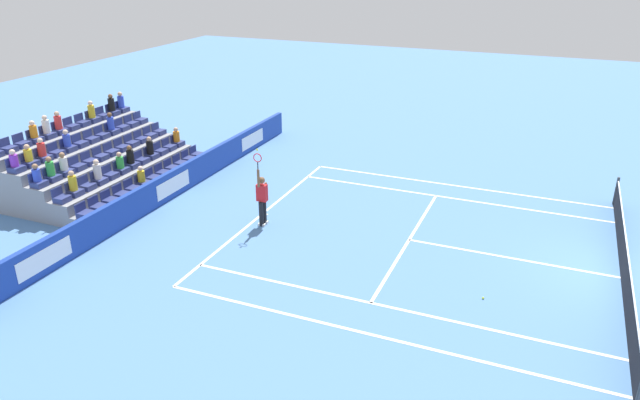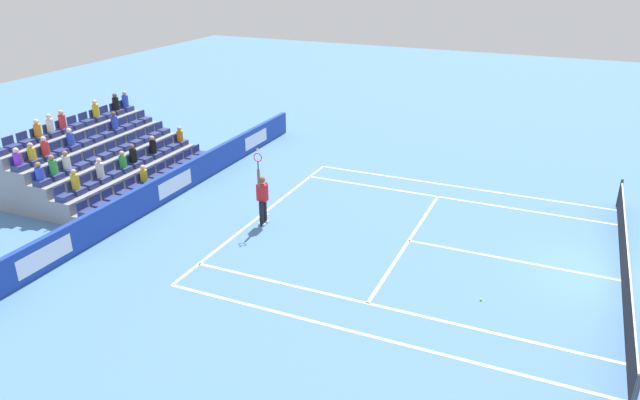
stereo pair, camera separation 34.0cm
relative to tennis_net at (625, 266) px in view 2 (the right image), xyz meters
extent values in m
plane|color=#4C7AB2|center=(0.00, 0.00, -0.49)|extent=(80.00, 80.00, 0.00)
cube|color=white|center=(0.00, -11.89, -0.49)|extent=(10.97, 0.10, 0.01)
cube|color=white|center=(0.00, -6.40, -0.49)|extent=(8.23, 0.10, 0.01)
cube|color=white|center=(0.00, -3.20, -0.49)|extent=(0.10, 6.40, 0.01)
cube|color=white|center=(4.12, -5.95, -0.49)|extent=(0.10, 11.89, 0.01)
cube|color=white|center=(-4.12, -5.95, -0.49)|extent=(0.10, 11.89, 0.01)
cube|color=white|center=(5.49, -5.95, -0.49)|extent=(0.10, 11.89, 0.01)
cube|color=white|center=(-5.49, -5.95, -0.49)|extent=(0.10, 11.89, 0.01)
cube|color=white|center=(0.00, -11.79, -0.49)|extent=(0.10, 0.20, 0.01)
cube|color=#193899|center=(0.00, -15.85, 0.05)|extent=(19.07, 0.20, 1.08)
cube|color=white|center=(-6.36, -15.74, 0.05)|extent=(2.03, 0.01, 0.60)
cube|color=white|center=(0.00, -15.74, 0.05)|extent=(2.03, 0.01, 0.60)
cube|color=white|center=(6.36, -15.74, 0.05)|extent=(2.03, 0.01, 0.60)
cylinder|color=#33383D|center=(5.94, 0.00, 0.04)|extent=(0.10, 0.10, 1.07)
cylinder|color=#33383D|center=(-5.94, 0.00, 0.04)|extent=(0.10, 0.10, 1.07)
cube|color=black|center=(0.00, 0.00, -0.03)|extent=(11.77, 0.02, 0.92)
cube|color=white|center=(0.00, 0.00, 0.45)|extent=(11.77, 0.04, 0.04)
cylinder|color=black|center=(0.67, -11.46, -0.04)|extent=(0.16, 0.16, 0.90)
cylinder|color=black|center=(0.91, -11.45, -0.04)|extent=(0.16, 0.16, 0.90)
cube|color=white|center=(0.67, -11.46, -0.45)|extent=(0.13, 0.26, 0.08)
cube|color=white|center=(0.91, -11.45, -0.45)|extent=(0.13, 0.26, 0.08)
cube|color=red|center=(0.79, -11.45, 0.71)|extent=(0.23, 0.37, 0.60)
sphere|color=brown|center=(0.79, -11.45, 1.17)|extent=(0.24, 0.24, 0.24)
cylinder|color=brown|center=(1.01, -11.45, 1.32)|extent=(0.09, 0.09, 0.62)
cylinder|color=brown|center=(0.57, -11.41, 0.73)|extent=(0.09, 0.09, 0.56)
cylinder|color=black|center=(1.01, -11.45, 1.77)|extent=(0.04, 0.04, 0.28)
torus|color=red|center=(1.01, -11.45, 2.05)|extent=(0.04, 0.31, 0.31)
sphere|color=#D1E533|center=(1.01, -11.45, 2.33)|extent=(0.07, 0.07, 0.07)
cylinder|color=#474C54|center=(6.39, -0.07, 0.36)|extent=(0.07, 0.07, 1.71)
cube|color=gray|center=(0.00, -16.93, -0.28)|extent=(7.44, 0.95, 0.42)
cube|color=navy|center=(-3.41, -16.93, 0.03)|extent=(0.48, 0.44, 0.20)
cube|color=navy|center=(-3.41, -17.13, 0.28)|extent=(0.48, 0.04, 0.30)
cube|color=navy|center=(-2.79, -16.93, 0.03)|extent=(0.48, 0.44, 0.20)
cube|color=navy|center=(-2.79, -17.13, 0.28)|extent=(0.48, 0.04, 0.30)
cube|color=navy|center=(-2.17, -16.93, 0.03)|extent=(0.48, 0.44, 0.20)
cube|color=navy|center=(-2.17, -17.13, 0.28)|extent=(0.48, 0.04, 0.30)
cube|color=navy|center=(-1.55, -16.93, 0.03)|extent=(0.48, 0.44, 0.20)
cube|color=navy|center=(-1.55, -17.13, 0.28)|extent=(0.48, 0.04, 0.30)
cube|color=navy|center=(-0.93, -16.93, 0.03)|extent=(0.48, 0.44, 0.20)
cube|color=navy|center=(-0.93, -17.13, 0.28)|extent=(0.48, 0.04, 0.30)
cube|color=navy|center=(-0.31, -16.93, 0.03)|extent=(0.48, 0.44, 0.20)
cube|color=navy|center=(-0.31, -17.13, 0.28)|extent=(0.48, 0.04, 0.30)
cube|color=navy|center=(0.31, -16.93, 0.03)|extent=(0.48, 0.44, 0.20)
cube|color=navy|center=(0.31, -17.13, 0.28)|extent=(0.48, 0.04, 0.30)
cube|color=navy|center=(0.93, -16.93, 0.03)|extent=(0.48, 0.44, 0.20)
cube|color=navy|center=(0.93, -17.13, 0.28)|extent=(0.48, 0.04, 0.30)
cube|color=navy|center=(1.55, -16.93, 0.03)|extent=(0.48, 0.44, 0.20)
cube|color=navy|center=(1.55, -17.13, 0.28)|extent=(0.48, 0.04, 0.30)
cube|color=navy|center=(2.17, -16.93, 0.03)|extent=(0.48, 0.44, 0.20)
cube|color=navy|center=(2.17, -17.13, 0.28)|extent=(0.48, 0.04, 0.30)
cube|color=navy|center=(2.79, -16.93, 0.03)|extent=(0.48, 0.44, 0.20)
cube|color=navy|center=(2.79, -17.13, 0.28)|extent=(0.48, 0.04, 0.30)
cube|color=navy|center=(3.41, -16.93, 0.03)|extent=(0.48, 0.44, 0.20)
cube|color=navy|center=(3.41, -17.13, 0.28)|extent=(0.48, 0.04, 0.30)
cube|color=gray|center=(0.00, -17.88, -0.07)|extent=(7.44, 0.95, 0.84)
cube|color=navy|center=(-3.41, -17.88, 0.45)|extent=(0.48, 0.44, 0.20)
cube|color=navy|center=(-3.41, -18.08, 0.70)|extent=(0.48, 0.04, 0.30)
cube|color=navy|center=(-2.79, -17.88, 0.45)|extent=(0.48, 0.44, 0.20)
cube|color=navy|center=(-2.79, -18.08, 0.70)|extent=(0.48, 0.04, 0.30)
cube|color=navy|center=(-2.17, -17.88, 0.45)|extent=(0.48, 0.44, 0.20)
cube|color=navy|center=(-2.17, -18.08, 0.70)|extent=(0.48, 0.04, 0.30)
cube|color=navy|center=(-1.55, -17.88, 0.45)|extent=(0.48, 0.44, 0.20)
cube|color=navy|center=(-1.55, -18.08, 0.70)|extent=(0.48, 0.04, 0.30)
cube|color=navy|center=(-0.93, -17.88, 0.45)|extent=(0.48, 0.44, 0.20)
cube|color=navy|center=(-0.93, -18.08, 0.70)|extent=(0.48, 0.04, 0.30)
cube|color=navy|center=(-0.31, -17.88, 0.45)|extent=(0.48, 0.44, 0.20)
cube|color=navy|center=(-0.31, -18.08, 0.70)|extent=(0.48, 0.04, 0.30)
cube|color=navy|center=(0.31, -17.88, 0.45)|extent=(0.48, 0.44, 0.20)
cube|color=navy|center=(0.31, -18.08, 0.70)|extent=(0.48, 0.04, 0.30)
cube|color=navy|center=(0.93, -17.88, 0.45)|extent=(0.48, 0.44, 0.20)
cube|color=navy|center=(0.93, -18.08, 0.70)|extent=(0.48, 0.04, 0.30)
cube|color=navy|center=(1.55, -17.88, 0.45)|extent=(0.48, 0.44, 0.20)
cube|color=navy|center=(1.55, -18.08, 0.70)|extent=(0.48, 0.04, 0.30)
cube|color=navy|center=(2.17, -17.88, 0.45)|extent=(0.48, 0.44, 0.20)
cube|color=navy|center=(2.17, -18.08, 0.70)|extent=(0.48, 0.04, 0.30)
cube|color=navy|center=(2.79, -17.88, 0.45)|extent=(0.48, 0.44, 0.20)
cube|color=navy|center=(2.79, -18.08, 0.70)|extent=(0.48, 0.04, 0.30)
cube|color=navy|center=(3.41, -17.88, 0.45)|extent=(0.48, 0.44, 0.20)
cube|color=navy|center=(3.41, -18.08, 0.70)|extent=(0.48, 0.04, 0.30)
cube|color=gray|center=(0.00, -18.83, 0.14)|extent=(7.44, 0.95, 1.26)
cube|color=navy|center=(-3.41, -18.83, 0.87)|extent=(0.48, 0.44, 0.20)
cube|color=navy|center=(-3.41, -19.03, 1.12)|extent=(0.48, 0.04, 0.30)
cube|color=navy|center=(-2.79, -18.83, 0.87)|extent=(0.48, 0.44, 0.20)
cube|color=navy|center=(-2.79, -19.03, 1.12)|extent=(0.48, 0.04, 0.30)
cube|color=navy|center=(-2.17, -18.83, 0.87)|extent=(0.48, 0.44, 0.20)
cube|color=navy|center=(-2.17, -19.03, 1.12)|extent=(0.48, 0.04, 0.30)
cube|color=navy|center=(-1.55, -18.83, 0.87)|extent=(0.48, 0.44, 0.20)
cube|color=navy|center=(-1.55, -19.03, 1.12)|extent=(0.48, 0.04, 0.30)
cube|color=navy|center=(-0.93, -18.83, 0.87)|extent=(0.48, 0.44, 0.20)
cube|color=navy|center=(-0.93, -19.03, 1.12)|extent=(0.48, 0.04, 0.30)
cube|color=navy|center=(-0.31, -18.83, 0.87)|extent=(0.48, 0.44, 0.20)
cube|color=navy|center=(-0.31, -19.03, 1.12)|extent=(0.48, 0.04, 0.30)
cube|color=navy|center=(0.31, -18.83, 0.87)|extent=(0.48, 0.44, 0.20)
cube|color=navy|center=(0.31, -19.03, 1.12)|extent=(0.48, 0.04, 0.30)
cube|color=navy|center=(0.93, -18.83, 0.87)|extent=(0.48, 0.44, 0.20)
cube|color=navy|center=(0.93, -19.03, 1.12)|extent=(0.48, 0.04, 0.30)
cube|color=navy|center=(1.55, -18.83, 0.87)|extent=(0.48, 0.44, 0.20)
cube|color=navy|center=(1.55, -19.03, 1.12)|extent=(0.48, 0.04, 0.30)
cube|color=navy|center=(2.17, -18.83, 0.87)|extent=(0.48, 0.44, 0.20)
cube|color=navy|center=(2.17, -19.03, 1.12)|extent=(0.48, 0.04, 0.30)
cube|color=navy|center=(2.79, -18.83, 0.87)|extent=(0.48, 0.44, 0.20)
cube|color=navy|center=(2.79, -19.03, 1.12)|extent=(0.48, 0.04, 0.30)
cube|color=navy|center=(3.41, -18.83, 0.87)|extent=(0.48, 0.44, 0.20)
cube|color=navy|center=(3.41, -19.03, 1.12)|extent=(0.48, 0.04, 0.30)
cube|color=gray|center=(0.00, -19.78, 0.35)|extent=(7.44, 0.95, 1.68)
cube|color=navy|center=(-3.41, -19.78, 1.29)|extent=(0.48, 0.44, 0.20)
cube|color=navy|center=(-3.41, -19.98, 1.54)|extent=(0.48, 0.04, 0.30)
cube|color=navy|center=(-2.79, -19.78, 1.29)|extent=(0.48, 0.44, 0.20)
cube|color=navy|center=(-2.79, -19.98, 1.54)|extent=(0.48, 0.04, 0.30)
cube|color=navy|center=(-2.17, -19.78, 1.29)|extent=(0.48, 0.44, 0.20)
cube|color=navy|center=(-2.17, -19.98, 1.54)|extent=(0.48, 0.04, 0.30)
cube|color=navy|center=(-1.55, -19.78, 1.29)|extent=(0.48, 0.44, 0.20)
cube|color=navy|center=(-1.55, -19.98, 1.54)|extent=(0.48, 0.04, 0.30)
cube|color=navy|center=(-0.93, -19.78, 1.29)|extent=(0.48, 0.44, 0.20)
cube|color=navy|center=(-0.93, -19.98, 1.54)|extent=(0.48, 0.04, 0.30)
cube|color=navy|center=(-0.31, -19.78, 1.29)|extent=(0.48, 0.44, 0.20)
cube|color=navy|center=(-0.31, -19.98, 1.54)|extent=(0.48, 0.04, 0.30)
cube|color=navy|center=(0.31, -19.78, 1.29)|extent=(0.48, 0.44, 0.20)
cube|color=navy|center=(0.31, -19.98, 1.54)|extent=(0.48, 0.04, 0.30)
cube|color=navy|center=(0.93, -19.78, 1.29)|extent=(0.48, 0.44, 0.20)
cube|color=navy|center=(0.93, -19.98, 1.54)|extent=(0.48, 0.04, 0.30)
cube|color=navy|center=(1.55, -19.78, 1.29)|extent=(0.48, 0.44, 0.20)
cube|color=navy|center=(1.55, -19.98, 1.54)|extent=(0.48, 0.04, 0.30)
cube|color=navy|center=(2.17, -19.78, 1.29)|extent=(0.48, 0.44, 0.20)
cube|color=navy|center=(2.17, -19.98, 1.54)|extent=(0.48, 0.04, 0.30)
cube|color=navy|center=(2.79, -19.78, 1.29)|extent=(0.48, 0.44, 0.20)
cube|color=navy|center=(2.79, -19.98, 1.54)|extent=(0.48, 0.04, 0.30)
cube|color=navy|center=(3.41, -19.78, 1.29)|extent=(0.48, 0.44, 0.20)
cube|color=navy|center=(3.41, -19.98, 1.54)|extent=(0.48, 0.04, 0.30)
cube|color=gray|center=(0.00, -20.73, 0.56)|extent=(7.44, 0.95, 2.10)
cube|color=navy|center=(-3.41, -20.73, 1.71)|extent=(0.48, 0.44, 0.20)
cube|color=navy|center=(-3.41, -20.93, 1.96)|extent=(0.48, 0.04, 0.30)
cube|color=navy|center=(-2.79, -20.73, 1.71)|extent=(0.48, 0.44, 0.20)
cube|color=navy|center=(-2.79, -20.93, 1.96)|extent=(0.48, 0.04, 0.30)
cube|color=navy|center=(-2.17, -20.73, 1.71)|extent=(0.48, 0.44, 0.20)
cube|color=navy|center=(-2.17, -20.93, 1.96)|extent=(0.48, 0.04, 0.30)
cube|color=navy|center=(-1.55, -20.73, 1.71)|extent=(0.48, 0.44, 0.20)
cube|color=navy|center=(-1.55, -20.93, 1.96)|extent=(0.48, 0.04, 0.30)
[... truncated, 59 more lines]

